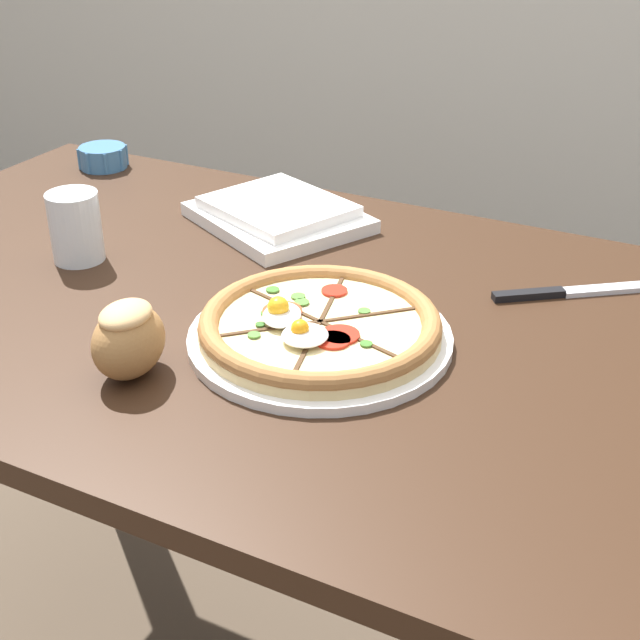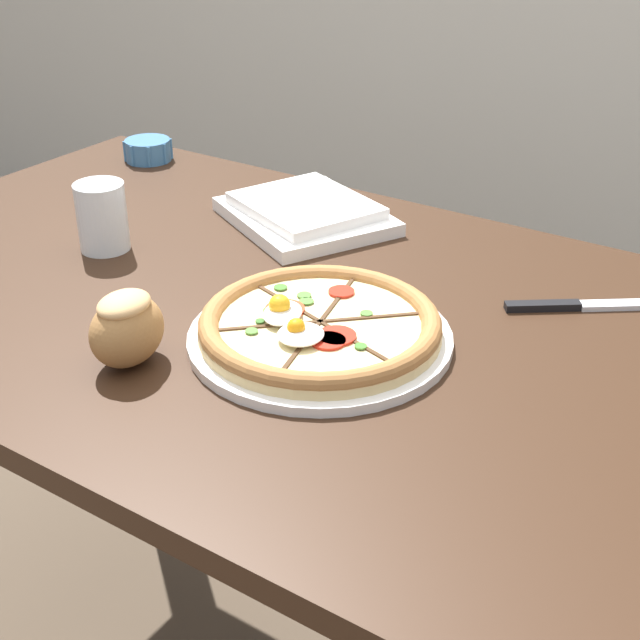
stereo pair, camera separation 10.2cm
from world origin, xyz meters
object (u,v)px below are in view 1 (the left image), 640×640
napkin_folded (278,214)px  knife_main (574,292)px  dining_table (274,375)px  bread_piece_near (128,338)px  water_glass (76,231)px  ramekin_bowl (103,156)px  pizza (319,328)px

napkin_folded → knife_main: bearing=-4.1°
dining_table → bread_piece_near: bearing=-104.0°
dining_table → napkin_folded: 0.29m
water_glass → ramekin_bowl: bearing=124.3°
napkin_folded → bread_piece_near: bread_piece_near is taller
pizza → bread_piece_near: 0.22m
bread_piece_near → water_glass: size_ratio=1.02×
pizza → knife_main: size_ratio=1.62×
dining_table → bread_piece_near: (-0.05, -0.22, 0.15)m
ramekin_bowl → water_glass: (0.22, -0.32, 0.02)m
napkin_folded → bread_piece_near: size_ratio=3.08×
ramekin_bowl → pizza: bearing=-31.2°
knife_main → bread_piece_near: bearing=-169.9°
dining_table → knife_main: size_ratio=7.08×
dining_table → pizza: pizza is taller
dining_table → knife_main: (0.34, 0.20, 0.11)m
knife_main → water_glass: water_glass is taller
water_glass → knife_main: bearing=17.9°
pizza → napkin_folded: (-0.22, 0.29, -0.00)m
pizza → dining_table: bearing=148.3°
ramekin_bowl → napkin_folded: size_ratio=0.29×
bread_piece_near → water_glass: (-0.25, 0.21, -0.00)m
knife_main → water_glass: size_ratio=1.96×
pizza → water_glass: (-0.40, 0.05, 0.02)m
dining_table → water_glass: 0.34m
dining_table → ramekin_bowl: (-0.53, 0.32, 0.13)m
dining_table → ramekin_bowl: 0.63m
dining_table → napkin_folded: bearing=117.6°
ramekin_bowl → bread_piece_near: bearing=-48.4°
napkin_folded → water_glass: (-0.18, -0.24, 0.03)m
dining_table → napkin_folded: (-0.12, 0.23, 0.12)m
napkin_folded → bread_piece_near: (0.07, -0.45, 0.03)m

